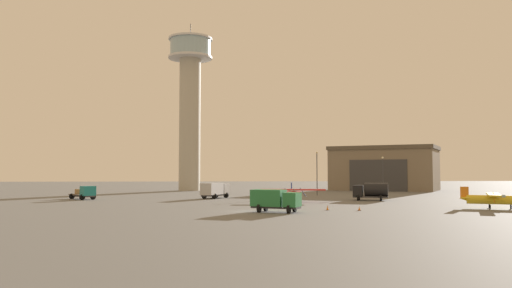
{
  "coord_description": "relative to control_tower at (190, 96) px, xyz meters",
  "views": [
    {
      "loc": [
        -4.25,
        -62.02,
        4.92
      ],
      "look_at": [
        3.38,
        32.48,
        10.3
      ],
      "focal_mm": 34.77,
      "sensor_mm": 36.0,
      "label": 1
    }
  ],
  "objects": [
    {
      "name": "ground_plane",
      "position": [
        11.32,
        -70.99,
        -25.4
      ],
      "size": [
        400.0,
        400.0,
        0.0
      ],
      "primitive_type": "plane",
      "color": "#60605E"
    },
    {
      "name": "truck_fuel_tanker_black",
      "position": [
        33.91,
        -48.7,
        -23.72
      ],
      "size": [
        6.37,
        4.6,
        3.04
      ],
      "rotation": [
        0.0,
        0.0,
        2.77
      ],
      "color": "#38383D",
      "rests_on": "ground_plane"
    },
    {
      "name": "truck_box_green",
      "position": [
        14.27,
        -72.49,
        -23.84
      ],
      "size": [
        6.34,
        4.88,
        2.75
      ],
      "rotation": [
        0.0,
        0.0,
        5.8
      ],
      "color": "#38383D",
      "rests_on": "ground_plane"
    },
    {
      "name": "hangar",
      "position": [
        52.85,
        -1.34,
        -19.47
      ],
      "size": [
        32.54,
        29.13,
        11.82
      ],
      "rotation": [
        0.0,
        0.0,
        -2.11
      ],
      "color": "#7A6B56",
      "rests_on": "ground_plane"
    },
    {
      "name": "traffic_cone_near_right",
      "position": [
        25.33,
        -70.79,
        -25.12
      ],
      "size": [
        0.36,
        0.36,
        0.57
      ],
      "color": "black",
      "rests_on": "ground_plane"
    },
    {
      "name": "light_post_east",
      "position": [
        42.46,
        -30.02,
        -20.49
      ],
      "size": [
        0.44,
        0.44,
        8.19
      ],
      "color": "#38383D",
      "rests_on": "ground_plane"
    },
    {
      "name": "airplane_red",
      "position": [
        19.57,
        -52.54,
        -23.94
      ],
      "size": [
        10.66,
        8.36,
        3.13
      ],
      "rotation": [
        0.0,
        0.0,
        4.61
      ],
      "color": "red",
      "rests_on": "ground_plane"
    },
    {
      "name": "truck_flatbed_teal",
      "position": [
        -16.44,
        -41.67,
        -24.21
      ],
      "size": [
        5.96,
        6.68,
        2.43
      ],
      "rotation": [
        0.0,
        0.0,
        5.39
      ],
      "color": "#38383D",
      "rests_on": "ground_plane"
    },
    {
      "name": "light_post_west",
      "position": [
        28.41,
        -29.34,
        -19.92
      ],
      "size": [
        0.44,
        0.44,
        9.28
      ],
      "color": "#38383D",
      "rests_on": "ground_plane"
    },
    {
      "name": "control_tower",
      "position": [
        0.0,
        0.0,
        0.0
      ],
      "size": [
        11.76,
        11.76,
        45.06
      ],
      "color": "#B2AD9E",
      "rests_on": "ground_plane"
    },
    {
      "name": "airplane_yellow",
      "position": [
        43.97,
        -68.77,
        -24.04
      ],
      "size": [
        7.51,
        9.39,
        2.92
      ],
      "rotation": [
        0.0,
        0.0,
        5.8
      ],
      "color": "gold",
      "rests_on": "ground_plane"
    },
    {
      "name": "traffic_cone_near_left",
      "position": [
        21.46,
        -69.68,
        -25.09
      ],
      "size": [
        0.36,
        0.36,
        0.64
      ],
      "color": "black",
      "rests_on": "ground_plane"
    },
    {
      "name": "truck_box_silver",
      "position": [
        6.84,
        -39.61,
        -23.74
      ],
      "size": [
        5.49,
        7.45,
        2.9
      ],
      "rotation": [
        0.0,
        0.0,
        1.08
      ],
      "color": "#38383D",
      "rests_on": "ground_plane"
    }
  ]
}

